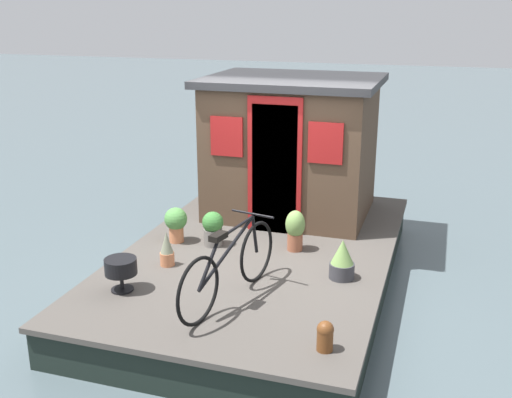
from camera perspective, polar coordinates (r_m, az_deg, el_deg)
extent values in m
plane|color=#4C5B60|center=(7.78, 0.45, -7.86)|extent=(60.00, 60.00, 0.00)
cube|color=#4C4742|center=(7.59, 0.46, -4.81)|extent=(5.14, 3.16, 0.06)
cube|color=black|center=(7.69, 0.46, -6.46)|extent=(5.04, 3.10, 0.42)
cube|color=#4C3828|center=(8.65, 3.39, 4.63)|extent=(1.73, 2.18, 1.84)
cube|color=#28282B|center=(8.48, 3.51, 11.04)|extent=(1.93, 2.38, 0.10)
cube|color=maroon|center=(7.84, 1.75, 2.72)|extent=(0.04, 0.60, 1.70)
cube|color=maroon|center=(7.82, 1.75, 3.06)|extent=(0.03, 0.72, 1.80)
cube|color=maroon|center=(7.60, 6.54, 5.22)|extent=(0.03, 0.44, 0.52)
cube|color=maroon|center=(7.95, -2.77, 5.88)|extent=(0.03, 0.44, 0.52)
torus|color=black|center=(6.59, 0.06, -4.97)|extent=(0.67, 0.18, 0.67)
torus|color=black|center=(5.76, -5.40, -8.60)|extent=(0.67, 0.18, 0.67)
cylinder|color=black|center=(6.05, -2.72, -4.96)|extent=(1.00, 0.25, 0.46)
cylinder|color=black|center=(6.11, -1.87, -2.69)|extent=(0.65, 0.17, 0.06)
cylinder|color=black|center=(5.80, -4.46, -6.18)|extent=(0.38, 0.11, 0.42)
cylinder|color=black|center=(6.48, -0.13, -3.34)|extent=(0.13, 0.06, 0.44)
cube|color=black|center=(5.85, -3.56, -3.53)|extent=(0.22, 0.14, 0.06)
cylinder|color=black|center=(6.36, -0.33, -1.40)|extent=(0.13, 0.49, 0.02)
cylinder|color=slate|center=(7.65, -4.04, -3.59)|extent=(0.23, 0.23, 0.21)
sphere|color=#387533|center=(7.58, -4.08, -2.18)|extent=(0.27, 0.27, 0.27)
cylinder|color=#C6754C|center=(7.81, -7.47, -3.27)|extent=(0.18, 0.18, 0.21)
sphere|color=#4C8942|center=(7.74, -7.54, -1.86)|extent=(0.29, 0.29, 0.29)
cylinder|color=#935138|center=(7.50, 3.67, -4.02)|extent=(0.19, 0.19, 0.21)
ellipsoid|color=#70934C|center=(7.41, 3.71, -2.38)|extent=(0.24, 0.24, 0.35)
cylinder|color=#C6754C|center=(7.14, -8.32, -5.58)|extent=(0.17, 0.17, 0.16)
cone|color=gray|center=(7.06, -8.40, -4.03)|extent=(0.15, 0.15, 0.26)
cylinder|color=#38383D|center=(6.82, 8.04, -6.67)|extent=(0.28, 0.28, 0.17)
cone|color=#70934C|center=(6.73, 8.12, -4.93)|extent=(0.25, 0.25, 0.27)
cylinder|color=black|center=(6.55, -12.57, -6.19)|extent=(0.34, 0.34, 0.17)
cylinder|color=black|center=(6.62, -12.47, -7.62)|extent=(0.04, 0.04, 0.19)
cylinder|color=black|center=(6.66, -12.42, -8.28)|extent=(0.24, 0.24, 0.02)
cylinder|color=brown|center=(5.47, 6.48, -12.98)|extent=(0.14, 0.14, 0.20)
sphere|color=brown|center=(5.42, 6.52, -12.06)|extent=(0.15, 0.15, 0.15)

